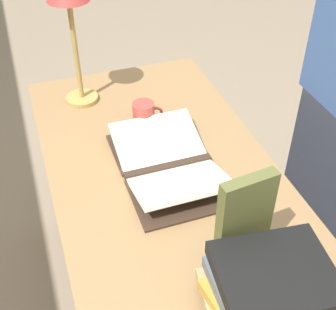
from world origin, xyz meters
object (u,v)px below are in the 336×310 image
open_book (168,164)px  book_standing_upright (244,221)px  book_stack_tall (271,291)px  coffee_mug (144,116)px  reading_lamp (69,4)px

open_book → book_standing_upright: 0.40m
book_stack_tall → coffee_mug: size_ratio=2.99×
open_book → book_stack_tall: bearing=-174.4°
book_stack_tall → reading_lamp: (1.01, 0.23, 0.29)m
book_stack_tall → book_standing_upright: 0.17m
open_book → reading_lamp: bearing=20.0°
book_standing_upright → reading_lamp: size_ratio=0.58×
open_book → book_stack_tall: book_stack_tall is taller
book_standing_upright → coffee_mug: size_ratio=2.55×
open_book → book_standing_upright: book_standing_upright is taller
book_stack_tall → book_standing_upright: bearing=-1.2°
open_book → reading_lamp: (0.48, 0.18, 0.35)m
book_standing_upright → reading_lamp: reading_lamp is taller
reading_lamp → coffee_mug: bearing=-145.4°
reading_lamp → coffee_mug: (-0.25, -0.17, -0.32)m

